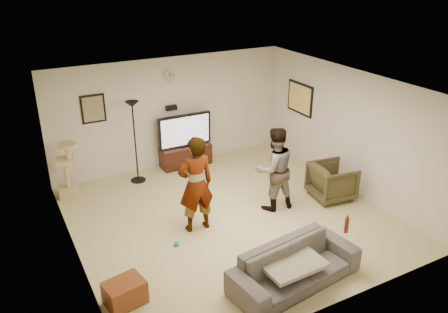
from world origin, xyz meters
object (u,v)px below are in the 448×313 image
tv (185,130)px  person_right (274,169)px  cat_tree (66,170)px  floor_lamp (135,143)px  armchair (332,181)px  person_left (196,185)px  tv_stand (186,155)px  beer_bottle (347,225)px  sofa (295,266)px  side_table (125,293)px

tv → person_right: 2.69m
tv → cat_tree: (-2.70, -0.27, -0.28)m
floor_lamp → armchair: bearing=-38.8°
cat_tree → person_left: 2.93m
floor_lamp → tv_stand: bearing=11.7°
tv_stand → tv: bearing=0.0°
person_left → beer_bottle: size_ratio=7.03×
tv_stand → tv: tv is taller
floor_lamp → cat_tree: 1.49m
beer_bottle → person_left: bearing=127.8°
cat_tree → person_left: size_ratio=0.66×
tv_stand → person_right: person_right is taller
tv_stand → person_right: size_ratio=0.71×
beer_bottle → person_right: bearing=89.0°
sofa → floor_lamp: bearing=95.4°
person_left → armchair: size_ratio=2.20×
floor_lamp → side_table: size_ratio=3.33×
cat_tree → sofa: bearing=-60.9°
armchair → side_table: armchair is taller
beer_bottle → sofa: bearing=180.0°
person_left → armchair: bearing=176.9°
side_table → armchair: bearing=12.6°
cat_tree → person_right: size_ratio=0.71×
cat_tree → armchair: bearing=-28.9°
side_table → floor_lamp: bearing=69.0°
side_table → tv: bearing=55.7°
sofa → tv_stand: bearing=79.5°
cat_tree → sofa: cat_tree is taller
person_left → beer_bottle: 2.58m
sofa → tv: bearing=79.5°
tv_stand → beer_bottle: (0.65, -4.61, 0.48)m
floor_lamp → sofa: size_ratio=0.88×
tv → person_right: (0.69, -2.60, -0.04)m
cat_tree → side_table: size_ratio=2.16×
person_right → sofa: size_ratio=0.81×
tv → person_right: size_ratio=0.77×
tv_stand → beer_bottle: size_ratio=4.66×
cat_tree → floor_lamp: bearing=0.4°
sofa → armchair: size_ratio=2.55×
floor_lamp → sofa: floor_lamp is taller
tv_stand → floor_lamp: (-1.25, -0.26, 0.65)m
armchair → person_left: bearing=92.9°
beer_bottle → armchair: size_ratio=0.31×
tv_stand → side_table: tv_stand is taller
person_right → armchair: bearing=174.4°
side_table → cat_tree: bearing=91.2°
tv → beer_bottle: 4.66m
cat_tree → armchair: (4.64, -2.56, -0.22)m
person_left → sofa: (0.64, -2.03, -0.58)m
cat_tree → person_right: 4.12m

